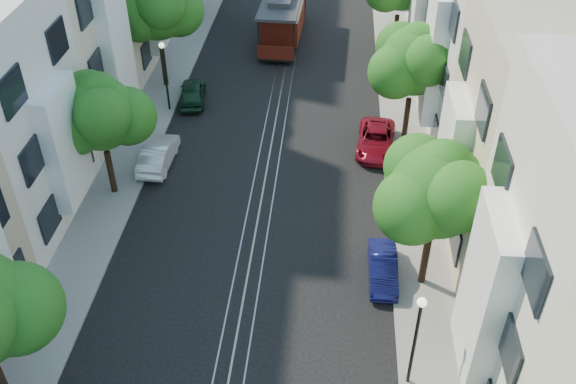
% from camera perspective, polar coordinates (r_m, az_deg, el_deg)
% --- Properties ---
extents(ground, '(200.00, 200.00, 0.00)m').
position_cam_1_polar(ground, '(42.76, -0.26, 10.94)').
color(ground, black).
rests_on(ground, ground).
extents(sidewalk_east, '(2.50, 80.00, 0.12)m').
position_cam_1_polar(sidewalk_east, '(42.81, 9.63, 10.52)').
color(sidewalk_east, gray).
rests_on(sidewalk_east, ground).
extents(sidewalk_west, '(2.50, 80.00, 0.12)m').
position_cam_1_polar(sidewalk_west, '(43.88, -9.92, 11.18)').
color(sidewalk_west, gray).
rests_on(sidewalk_west, ground).
extents(rail_left, '(0.06, 80.00, 0.02)m').
position_cam_1_polar(rail_left, '(42.80, -1.00, 10.98)').
color(rail_left, gray).
rests_on(rail_left, ground).
extents(rail_slot, '(0.06, 80.00, 0.02)m').
position_cam_1_polar(rail_slot, '(42.76, -0.26, 10.95)').
color(rail_slot, gray).
rests_on(rail_slot, ground).
extents(rail_right, '(0.06, 80.00, 0.02)m').
position_cam_1_polar(rail_right, '(42.72, 0.49, 10.93)').
color(rail_right, gray).
rests_on(rail_right, ground).
extents(lane_line, '(0.08, 80.00, 0.01)m').
position_cam_1_polar(lane_line, '(42.76, -0.26, 10.94)').
color(lane_line, tan).
rests_on(lane_line, ground).
extents(tree_e_b, '(4.93, 4.08, 6.68)m').
position_cam_1_polar(tree_e_b, '(24.24, 13.25, -0.02)').
color(tree_e_b, black).
rests_on(tree_e_b, ground).
extents(tree_e_c, '(4.84, 3.99, 6.52)m').
position_cam_1_polar(tree_e_c, '(33.66, 11.21, 11.23)').
color(tree_e_c, black).
rests_on(tree_e_c, ground).
extents(tree_w_b, '(4.72, 3.87, 6.27)m').
position_cam_1_polar(tree_w_b, '(30.06, -16.35, 6.58)').
color(tree_w_b, black).
rests_on(tree_w_b, ground).
extents(tree_w_c, '(5.13, 4.28, 7.09)m').
position_cam_1_polar(tree_w_c, '(39.19, -11.54, 15.76)').
color(tree_w_c, black).
rests_on(tree_w_c, ground).
extents(lamp_east, '(0.32, 0.32, 4.16)m').
position_cam_1_polar(lamp_east, '(21.75, 11.39, -11.87)').
color(lamp_east, black).
rests_on(lamp_east, ground).
extents(lamp_west, '(0.32, 0.32, 4.16)m').
position_cam_1_polar(lamp_west, '(37.24, -10.94, 10.90)').
color(lamp_west, black).
rests_on(lamp_west, ground).
extents(cable_car, '(2.91, 8.47, 3.22)m').
position_cam_1_polar(cable_car, '(46.06, -0.44, 15.55)').
color(cable_car, black).
rests_on(cable_car, ground).
extents(parked_car_e_mid, '(1.17, 3.26, 1.07)m').
position_cam_1_polar(parked_car_e_mid, '(26.89, 8.43, -6.69)').
color(parked_car_e_mid, '#0D0F44').
rests_on(parked_car_e_mid, ground).
extents(parked_car_e_far, '(2.28, 4.32, 1.16)m').
position_cam_1_polar(parked_car_e_far, '(34.48, 7.82, 4.61)').
color(parked_car_e_far, maroon).
rests_on(parked_car_e_far, ground).
extents(parked_car_w_mid, '(1.45, 3.89, 1.27)m').
position_cam_1_polar(parked_car_w_mid, '(33.62, -11.46, 3.33)').
color(parked_car_w_mid, silver).
rests_on(parked_car_w_mid, ground).
extents(parked_car_w_far, '(1.95, 3.82, 1.25)m').
position_cam_1_polar(parked_car_w_far, '(38.98, -8.49, 8.75)').
color(parked_car_w_far, '#13311F').
rests_on(parked_car_w_far, ground).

